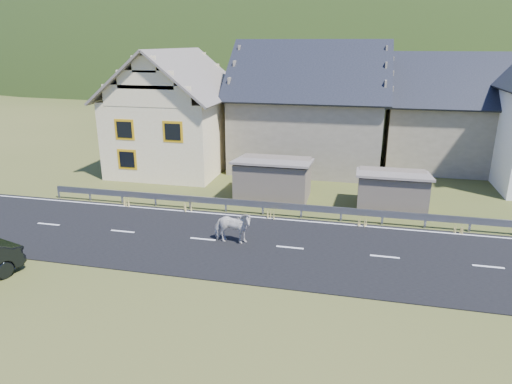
# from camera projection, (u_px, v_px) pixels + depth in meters

# --- Properties ---
(ground) EXTENTS (160.00, 160.00, 0.00)m
(ground) POSITION_uv_depth(u_px,v_px,m) (290.00, 248.00, 19.88)
(ground) COLOR #303D15
(ground) RESTS_ON ground
(road) EXTENTS (60.00, 7.00, 0.04)m
(road) POSITION_uv_depth(u_px,v_px,m) (290.00, 248.00, 19.88)
(road) COLOR black
(road) RESTS_ON ground
(lane_markings) EXTENTS (60.00, 6.60, 0.01)m
(lane_markings) POSITION_uv_depth(u_px,v_px,m) (290.00, 247.00, 19.87)
(lane_markings) COLOR silver
(lane_markings) RESTS_ON road
(guardrail) EXTENTS (28.10, 0.09, 0.75)m
(guardrail) POSITION_uv_depth(u_px,v_px,m) (301.00, 208.00, 23.12)
(guardrail) COLOR #93969B
(guardrail) RESTS_ON ground
(shed_left) EXTENTS (4.30, 3.30, 2.40)m
(shed_left) POSITION_uv_depth(u_px,v_px,m) (273.00, 180.00, 25.98)
(shed_left) COLOR #716353
(shed_left) RESTS_ON ground
(shed_right) EXTENTS (3.80, 2.90, 2.20)m
(shed_right) POSITION_uv_depth(u_px,v_px,m) (392.00, 192.00, 24.17)
(shed_right) COLOR #716353
(shed_right) RESTS_ON ground
(house_cream) EXTENTS (7.80, 9.80, 8.30)m
(house_cream) POSITION_uv_depth(u_px,v_px,m) (176.00, 105.00, 31.75)
(house_cream) COLOR #FFEEB9
(house_cream) RESTS_ON ground
(house_stone_a) EXTENTS (10.80, 9.80, 8.90)m
(house_stone_a) POSITION_uv_depth(u_px,v_px,m) (310.00, 100.00, 32.53)
(house_stone_a) COLOR gray
(house_stone_a) RESTS_ON ground
(house_stone_b) EXTENTS (9.80, 8.80, 8.10)m
(house_stone_b) POSITION_uv_depth(u_px,v_px,m) (453.00, 106.00, 32.39)
(house_stone_b) COLOR gray
(house_stone_b) RESTS_ON ground
(mountain) EXTENTS (440.00, 280.00, 260.00)m
(mountain) POSITION_uv_depth(u_px,v_px,m) (366.00, 113.00, 191.72)
(mountain) COLOR #1D3511
(mountain) RESTS_ON ground
(conifer_patch) EXTENTS (76.00, 50.00, 28.00)m
(conifer_patch) POSITION_uv_depth(u_px,v_px,m) (160.00, 51.00, 131.49)
(conifer_patch) COLOR black
(conifer_patch) RESTS_ON ground
(horse) EXTENTS (0.83, 1.78, 1.50)m
(horse) POSITION_uv_depth(u_px,v_px,m) (232.00, 227.00, 20.11)
(horse) COLOR beige
(horse) RESTS_ON road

